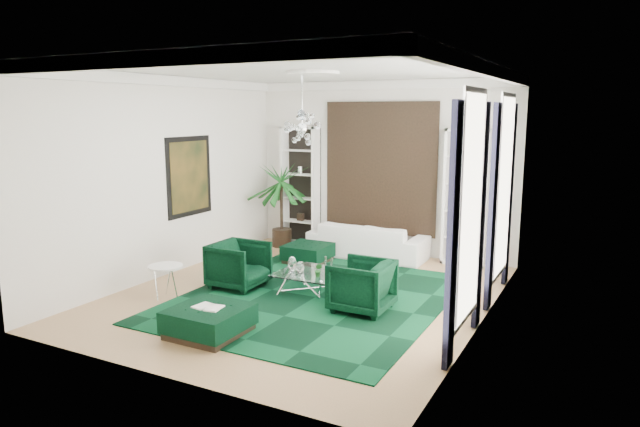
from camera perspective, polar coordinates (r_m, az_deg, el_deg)
The scene contains 30 objects.
floor at distance 10.00m, azimuth -1.52°, elevation -8.18°, with size 6.00×7.00×0.02m, color tan.
ceiling at distance 9.51m, azimuth -1.63°, elevation 14.22°, with size 6.00×7.00×0.02m, color white.
wall_back at distance 12.73m, azimuth 6.15°, elevation 4.54°, with size 6.00×0.02×3.80m, color silver.
wall_front at distance 6.76m, azimuth -16.19°, elevation -0.78°, with size 6.00×0.02×3.80m, color silver.
wall_left at distance 11.33m, azimuth -15.02°, elevation 3.56°, with size 0.02×7.00×3.80m, color silver.
wall_right at distance 8.54m, azimuth 16.38°, elevation 1.42°, with size 0.02×7.00×3.80m, color silver.
crown_molding at distance 9.51m, azimuth -1.63°, elevation 13.56°, with size 6.00×7.00×0.18m, color white, non-canonical shape.
ceiling_medallion at distance 9.77m, azimuth -0.75°, elevation 13.88°, with size 0.90×0.90×0.05m, color white.
tapestry at distance 12.69m, azimuth 6.07°, elevation 4.52°, with size 2.50×0.06×2.80m, color black.
shelving_left at distance 13.44m, azimuth -1.97°, elevation 2.75°, with size 0.90×0.38×2.80m, color white, non-canonical shape.
shelving_right at distance 12.03m, azimuth 14.43°, elevation 1.55°, with size 0.90×0.38×2.80m, color white, non-canonical shape.
painting at distance 11.76m, azimuth -12.90°, elevation 3.63°, with size 0.04×1.30×1.60m, color black.
window_near at distance 7.67m, azimuth 14.90°, elevation 0.54°, with size 0.03×1.10×2.90m, color white.
curtain_near_a at distance 6.98m, azimuth 13.11°, elevation -2.41°, with size 0.07×0.30×3.25m, color black.
curtain_near_b at distance 8.47m, azimuth 15.77°, elevation -0.33°, with size 0.07×0.30×3.25m, color black.
window_far at distance 10.00m, azimuth 17.96°, elevation 2.57°, with size 0.03×1.10×2.90m, color white.
curtain_far_a at distance 9.28m, azimuth 16.85°, elevation 0.51°, with size 0.07×0.30×3.25m, color black.
curtain_far_b at distance 10.80m, azimuth 18.41°, elevation 1.74°, with size 0.07×0.30×3.25m, color black.
rug at distance 9.82m, azimuth -0.47°, elevation -8.40°, with size 4.20×5.00×0.02m, color black.
sofa at distance 12.45m, azimuth 4.79°, elevation -2.70°, with size 2.55×1.00×0.74m, color white.
armchair_left at distance 10.38m, azimuth -8.12°, elevation -5.12°, with size 0.89×0.92×0.84m, color black.
armchair_right at distance 9.12m, azimuth 4.20°, elevation -7.22°, with size 0.89×0.91×0.83m, color black.
coffee_table at distance 10.07m, azimuth -0.93°, elevation -6.86°, with size 1.08×1.08×0.37m, color white, non-canonical shape.
ottoman_side at distance 12.01m, azimuth -1.22°, elevation -4.01°, with size 0.87×0.87×0.39m, color black.
ottoman_front at distance 8.38m, azimuth -11.04°, elevation -10.53°, with size 1.01×1.01×0.40m, color black.
book at distance 8.31m, azimuth -11.09°, elevation -9.13°, with size 0.42×0.28×0.03m, color white.
side_table at distance 10.10m, azimuth -15.12°, elevation -6.64°, with size 0.58×0.58×0.55m, color white.
palm at distance 13.27m, azimuth -3.89°, elevation 1.97°, with size 1.56×1.56×2.50m, color #19591E, non-canonical shape.
chandelier at distance 9.84m, azimuth -1.79°, elevation 8.50°, with size 0.74×0.74×0.67m, color white, non-canonical shape.
table_plant at distance 9.67m, azimuth -0.16°, elevation -5.68°, with size 0.14×0.11×0.25m, color #19591E.
Camera 1 is at (4.62, -8.29, 3.14)m, focal length 32.00 mm.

